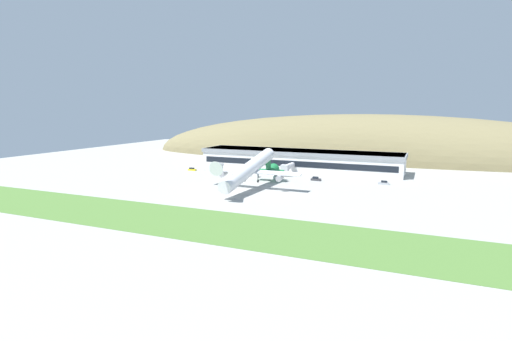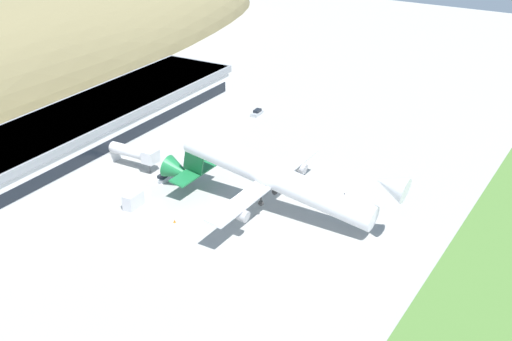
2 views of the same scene
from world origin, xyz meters
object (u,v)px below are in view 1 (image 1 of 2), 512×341
Objects in this scene: service_car_2 at (277,177)px; service_car_3 at (192,169)px; fuel_truck at (251,174)px; terminal_building at (299,159)px; traffic_cone_0 at (237,180)px; jetway_0 at (288,167)px; cargo_airplane at (250,169)px; service_car_1 at (316,179)px; service_car_0 at (384,183)px.

service_car_2 is 0.88× the size of service_car_3.
fuel_truck is at bearing -169.44° from service_car_2.
terminal_building is 14.64× the size of fuel_truck.
service_car_2 is at bearing -3.94° from service_car_3.
terminal_building reaches higher than traffic_cone_0.
jetway_0 reaches higher than fuel_truck.
fuel_truck is (34.81, -5.43, 0.90)m from service_car_3.
cargo_airplane reaches higher than traffic_cone_0.
terminal_building is 31.64m from fuel_truck.
jetway_0 reaches higher than service_car_1.
fuel_truck is (-57.41, -4.82, 0.87)m from service_car_0.
service_car_2 is at bearing 43.60° from traffic_cone_0.
fuel_truck is at bearing -175.27° from service_car_1.
cargo_airplane is 12.50× the size of service_car_1.
service_car_1 is (18.41, 28.04, -7.09)m from cargo_airplane.
service_car_3 is 0.62× the size of fuel_truck.
service_car_0 is 0.64× the size of fuel_truck.
fuel_truck is (-11.12, 25.60, -6.28)m from cargo_airplane.
service_car_1 is at bearing 56.71° from cargo_airplane.
terminal_building reaches higher than service_car_1.
terminal_building is 53.69m from cargo_airplane.
jetway_0 is 9.62m from service_car_2.
service_car_2 is 0.54× the size of fuel_truck.
service_car_1 is at bearing 23.05° from traffic_cone_0.
service_car_2 is at bearing 88.46° from cargo_airplane.
service_car_0 is (43.20, -23.14, -5.04)m from terminal_building.
service_car_2 is (-17.66, -0.23, -0.07)m from service_car_1.
jetway_0 is 2.83× the size of service_car_0.
service_car_3 is (-92.21, 0.61, -0.03)m from service_car_0.
service_car_3 is (-49.01, -22.53, -5.07)m from terminal_building.
cargo_airplane is 55.89m from service_car_3.
service_car_2 is 12.11m from fuel_truck.
fuel_truck is at bearing 113.48° from cargo_airplane.
fuel_truck is at bearing -175.20° from service_car_0.
fuel_truck is 11.20m from traffic_cone_0.
traffic_cone_0 is at bearing -112.56° from terminal_building.
cargo_airplane is (-2.71, -36.61, 3.80)m from jetway_0.
service_car_1 is at bearing -59.01° from terminal_building.
jetway_0 is at bearing 77.41° from service_car_2.
fuel_truck reaches higher than traffic_cone_0.
service_car_0 is 27.98m from service_car_1.
service_car_0 is at bearing 4.88° from service_car_1.
cargo_airplane is (-3.08, -53.56, 2.11)m from terminal_building.
terminal_building is 1.88× the size of cargo_airplane.
traffic_cone_0 is (-31.49, -13.40, -0.41)m from service_car_1.
terminal_building is 22.85× the size of service_car_0.
traffic_cone_0 is at bearing -165.12° from service_car_0.
cargo_airplane reaches higher than service_car_0.
terminal_building is at bearing 67.44° from traffic_cone_0.
fuel_truck reaches higher than service_car_3.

